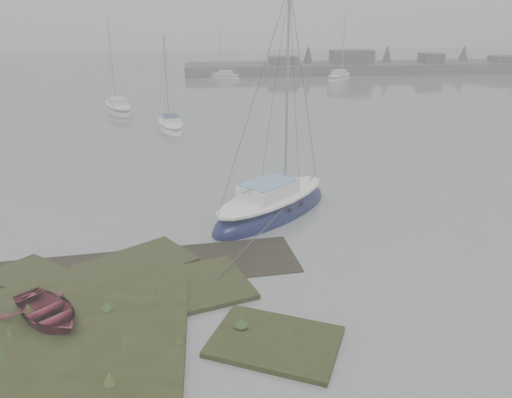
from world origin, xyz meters
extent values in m
plane|color=slate|center=(0.00, 30.00, 0.00)|extent=(160.00, 160.00, 0.00)
cube|color=#4C4F51|center=(26.00, 62.00, 0.60)|extent=(60.00, 8.00, 1.60)
cube|color=#424247|center=(10.00, 61.00, 1.40)|extent=(4.00, 3.00, 2.20)
cube|color=#424247|center=(20.00, 61.00, 1.80)|extent=(6.00, 3.00, 3.00)
cube|color=#424247|center=(32.00, 61.00, 1.55)|extent=(3.00, 3.00, 2.50)
cube|color=#424247|center=(44.00, 61.00, 1.30)|extent=(5.00, 3.00, 2.00)
cone|color=#384238|center=(14.00, 63.00, 2.20)|extent=(2.00, 2.00, 3.50)
cone|color=#384238|center=(26.00, 63.00, 2.20)|extent=(2.00, 2.00, 3.50)
cone|color=#384238|center=(38.00, 63.00, 2.20)|extent=(2.00, 2.00, 3.50)
ellipsoid|color=#0E123A|center=(1.64, 8.97, 0.13)|extent=(7.07, 6.97, 1.82)
ellipsoid|color=white|center=(1.64, 8.97, 0.85)|extent=(6.04, 5.95, 0.51)
cube|color=white|center=(1.42, 8.75, 1.30)|extent=(2.95, 2.94, 0.53)
cube|color=#7099C1|center=(1.42, 8.75, 1.60)|extent=(2.73, 2.71, 0.09)
cylinder|color=#939399|center=(2.33, 9.64, 5.50)|extent=(0.12, 0.12, 8.54)
cylinder|color=#939399|center=(1.26, 8.60, 1.60)|extent=(2.21, 2.15, 0.10)
ellipsoid|color=silver|center=(-4.02, 26.64, 0.09)|extent=(2.97, 5.72, 1.32)
ellipsoid|color=white|center=(-4.02, 26.64, 0.62)|extent=(2.46, 4.95, 0.37)
cube|color=white|center=(-3.96, 26.41, 0.95)|extent=(1.56, 2.08, 0.39)
cube|color=navy|center=(-3.96, 26.41, 1.17)|extent=(1.45, 1.92, 0.06)
cylinder|color=#939399|center=(-4.17, 27.33, 4.01)|extent=(0.09, 0.09, 6.23)
cylinder|color=#939399|center=(-3.93, 26.26, 1.17)|extent=(0.56, 2.14, 0.07)
ellipsoid|color=#A0A5A9|center=(-9.18, 34.12, 0.11)|extent=(4.14, 6.59, 1.52)
ellipsoid|color=white|center=(-9.18, 34.12, 0.72)|extent=(3.47, 5.69, 0.43)
cube|color=white|center=(-9.09, 33.87, 1.09)|extent=(2.01, 2.48, 0.45)
cube|color=#B5BBC2|center=(-9.09, 33.87, 1.34)|extent=(1.87, 2.28, 0.07)
cylinder|color=#939399|center=(-9.47, 34.87, 4.61)|extent=(0.10, 0.10, 7.16)
cylinder|color=#939399|center=(-9.03, 33.70, 1.34)|extent=(0.96, 2.37, 0.08)
ellipsoid|color=silver|center=(16.37, 53.53, 0.11)|extent=(5.48, 6.42, 1.56)
ellipsoid|color=white|center=(16.37, 53.53, 0.73)|extent=(4.65, 5.50, 0.44)
cube|color=white|center=(16.21, 53.31, 1.12)|extent=(2.40, 2.58, 0.46)
cube|color=silver|center=(16.21, 53.31, 1.37)|extent=(2.22, 2.38, 0.07)
cylinder|color=#939399|center=(16.85, 54.20, 4.71)|extent=(0.10, 0.10, 7.32)
cylinder|color=#939399|center=(16.10, 53.16, 1.37)|extent=(1.58, 2.12, 0.08)
ellipsoid|color=#B8BFC2|center=(1.40, 56.98, 0.09)|extent=(5.01, 4.58, 1.24)
ellipsoid|color=silver|center=(1.40, 56.98, 0.59)|extent=(4.28, 3.90, 0.35)
cube|color=silver|center=(1.57, 56.84, 0.89)|extent=(2.05, 1.97, 0.37)
cube|color=silver|center=(1.57, 56.84, 1.10)|extent=(1.89, 1.82, 0.06)
cylinder|color=#939399|center=(0.90, 57.40, 3.77)|extent=(0.08, 0.08, 5.85)
cylinder|color=#939399|center=(1.68, 56.74, 1.10)|extent=(1.61, 1.37, 0.07)
imported|color=maroon|center=(-6.07, 1.00, 0.52)|extent=(3.42, 3.48, 0.59)
camera|label=1|loc=(-1.19, -12.05, 8.82)|focal=35.00mm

